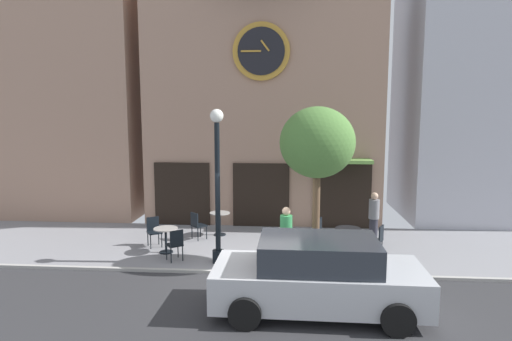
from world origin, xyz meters
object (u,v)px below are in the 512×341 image
at_px(cafe_table_center_left, 166,235).
at_px(street_tree, 317,144).
at_px(cafe_chair_mid_row, 323,230).
at_px(parked_car_silver, 318,276).
at_px(cafe_chair_left_end, 175,243).
at_px(cafe_table_near_curb, 220,219).
at_px(cafe_chair_by_entrance, 154,229).
at_px(cafe_chair_near_lamp, 319,236).
at_px(cafe_chair_curbside, 197,224).
at_px(pedestrian_grey, 374,218).
at_px(cafe_chair_right_end, 269,244).
at_px(cafe_table_rightmost, 285,238).
at_px(cafe_chair_near_tree, 378,238).
at_px(cafe_table_center_right, 348,235).
at_px(pedestrian_green, 286,237).
at_px(street_lamp, 218,186).

bearing_deg(cafe_table_center_left, street_tree, -10.75).
bearing_deg(cafe_chair_mid_row, parked_car_silver, -95.50).
bearing_deg(parked_car_silver, cafe_chair_left_end, 143.35).
xyz_separation_m(cafe_table_near_curb, cafe_chair_by_entrance, (-1.84, -1.36, -0.01)).
height_order(cafe_table_center_left, cafe_chair_by_entrance, cafe_chair_by_entrance).
distance_m(cafe_chair_near_lamp, cafe_chair_curbside, 4.02).
bearing_deg(pedestrian_grey, cafe_chair_right_end, -149.70).
distance_m(cafe_chair_left_end, cafe_chair_near_lamp, 4.13).
bearing_deg(cafe_table_near_curb, cafe_table_rightmost, -41.13).
height_order(cafe_chair_near_lamp, parked_car_silver, parked_car_silver).
distance_m(cafe_table_rightmost, cafe_chair_near_tree, 2.66).
relative_size(cafe_chair_by_entrance, cafe_chair_curbside, 1.00).
height_order(cafe_table_rightmost, pedestrian_grey, pedestrian_grey).
bearing_deg(cafe_chair_near_tree, street_tree, -151.63).
height_order(cafe_chair_near_tree, pedestrian_grey, pedestrian_grey).
xyz_separation_m(cafe_table_rightmost, cafe_chair_near_tree, (2.65, 0.14, 0.01)).
height_order(cafe_chair_near_tree, parked_car_silver, parked_car_silver).
bearing_deg(cafe_table_center_right, cafe_chair_by_entrance, 178.14).
bearing_deg(cafe_table_near_curb, street_tree, -42.53).
bearing_deg(pedestrian_grey, cafe_chair_curbside, 178.14).
xyz_separation_m(street_tree, cafe_chair_by_entrance, (-4.87, 1.42, -2.77)).
bearing_deg(cafe_table_center_right, cafe_chair_right_end, -155.17).
relative_size(cafe_chair_by_entrance, cafe_chair_mid_row, 1.00).
xyz_separation_m(cafe_chair_near_tree, cafe_chair_right_end, (-3.08, -0.82, 0.00)).
xyz_separation_m(cafe_table_center_right, parked_car_silver, (-1.13, -3.91, 0.22)).
bearing_deg(pedestrian_green, street_tree, 19.59).
relative_size(street_lamp, parked_car_silver, 0.97).
bearing_deg(cafe_chair_right_end, street_tree, -7.93).
relative_size(cafe_table_rightmost, cafe_chair_right_end, 0.83).
height_order(cafe_chair_near_tree, cafe_chair_curbside, same).
bearing_deg(cafe_chair_right_end, cafe_table_center_right, 24.83).
bearing_deg(parked_car_silver, cafe_chair_near_tree, 62.17).
xyz_separation_m(cafe_table_center_left, cafe_chair_left_end, (0.48, -0.72, 0.01)).
distance_m(cafe_table_near_curb, cafe_chair_left_end, 2.80).
relative_size(cafe_chair_by_entrance, cafe_chair_near_tree, 1.00).
bearing_deg(cafe_chair_by_entrance, cafe_chair_near_lamp, -3.96).
distance_m(cafe_table_center_left, cafe_chair_by_entrance, 0.81).
distance_m(cafe_table_rightmost, cafe_chair_by_entrance, 4.09).
height_order(cafe_chair_near_tree, cafe_chair_right_end, same).
distance_m(street_lamp, cafe_chair_near_tree, 4.84).
bearing_deg(pedestrian_grey, cafe_table_center_left, -169.12).
bearing_deg(cafe_chair_left_end, parked_car_silver, -36.65).
distance_m(street_tree, cafe_chair_by_entrance, 5.78).
distance_m(cafe_chair_near_tree, pedestrian_green, 2.93).
height_order(pedestrian_grey, parked_car_silver, pedestrian_grey).
bearing_deg(cafe_chair_mid_row, cafe_chair_near_lamp, -102.65).
relative_size(cafe_chair_curbside, parked_car_silver, 0.21).
relative_size(cafe_table_near_curb, pedestrian_grey, 0.46).
relative_size(cafe_table_near_curb, cafe_table_rightmost, 1.04).
height_order(cafe_chair_curbside, cafe_chair_mid_row, same).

